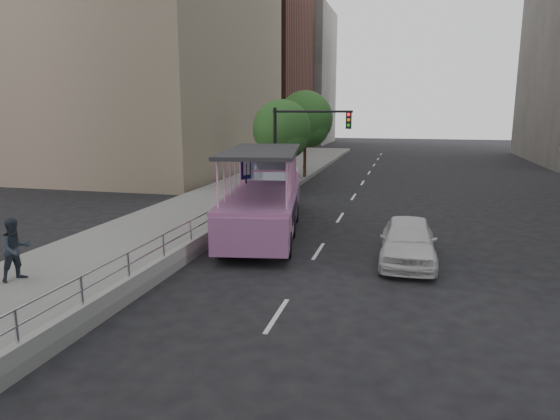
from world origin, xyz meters
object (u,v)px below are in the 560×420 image
object	(u,v)px
pedestrian_mid	(16,249)
street_tree_near	(283,131)
parking_sign	(246,183)
traffic_signal	(297,140)
street_tree_far	(306,121)
car	(408,241)
duck_boat	(266,199)

from	to	relation	value
pedestrian_mid	street_tree_near	distance (m)	18.46
parking_sign	pedestrian_mid	bearing A→B (deg)	-110.40
traffic_signal	street_tree_near	xyz separation A→B (m)	(-1.60, 3.43, 0.32)
parking_sign	street_tree_near	size ratio (longest dim) A/B	0.53
pedestrian_mid	street_tree_far	distance (m)	24.42
car	street_tree_near	size ratio (longest dim) A/B	0.78
car	street_tree_near	world-z (taller)	street_tree_near
parking_sign	street_tree_near	world-z (taller)	street_tree_near
car	street_tree_far	distance (m)	20.20
duck_boat	parking_sign	bearing A→B (deg)	139.80
duck_boat	traffic_signal	distance (m)	6.12
parking_sign	street_tree_far	size ratio (longest dim) A/B	0.47
duck_boat	traffic_signal	bearing A→B (deg)	89.27
pedestrian_mid	traffic_signal	bearing A→B (deg)	3.85
parking_sign	street_tree_far	xyz separation A→B (m)	(-0.10, 14.12, 2.44)
parking_sign	traffic_signal	bearing A→B (deg)	74.58
traffic_signal	street_tree_far	distance (m)	9.57
pedestrian_mid	traffic_signal	xyz separation A→B (m)	(4.95, 14.53, 2.30)
traffic_signal	street_tree_far	size ratio (longest dim) A/B	0.81
street_tree_far	parking_sign	bearing A→B (deg)	-89.58
parking_sign	traffic_signal	world-z (taller)	traffic_signal
traffic_signal	street_tree_near	world-z (taller)	street_tree_near
duck_boat	street_tree_far	distance (m)	15.50
street_tree_far	car	bearing A→B (deg)	-68.61
duck_boat	parking_sign	size ratio (longest dim) A/B	3.67
car	parking_sign	size ratio (longest dim) A/B	1.49
duck_boat	street_tree_near	distance (m)	9.61
pedestrian_mid	street_tree_near	size ratio (longest dim) A/B	0.32
street_tree_near	pedestrian_mid	bearing A→B (deg)	-100.59
duck_boat	pedestrian_mid	world-z (taller)	duck_boat
pedestrian_mid	street_tree_near	bearing A→B (deg)	12.08
duck_boat	street_tree_far	bearing A→B (deg)	95.00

